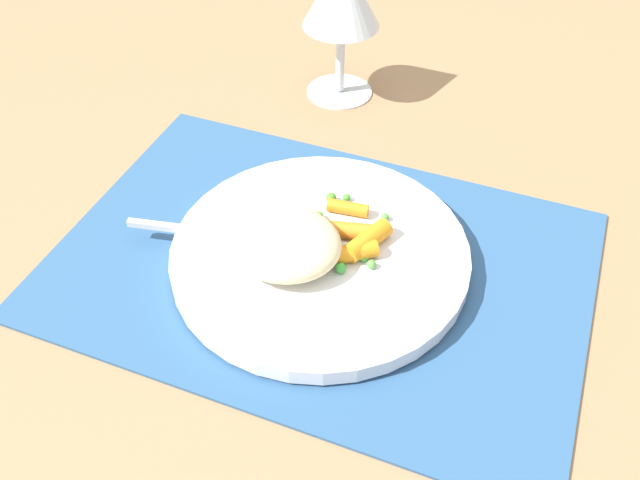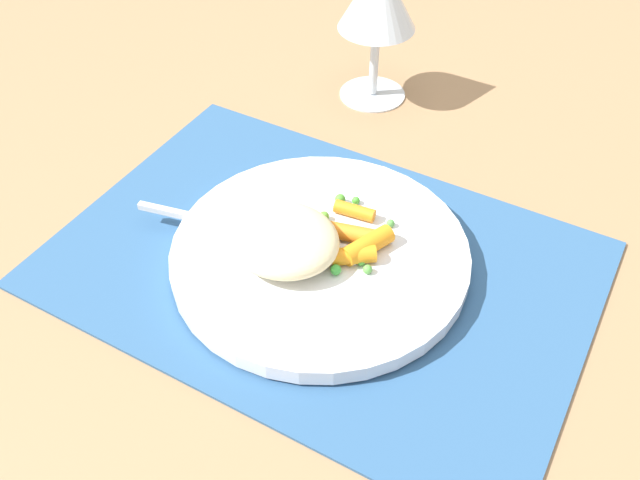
% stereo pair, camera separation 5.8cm
% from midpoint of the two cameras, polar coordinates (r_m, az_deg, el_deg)
% --- Properties ---
extents(ground_plane, '(2.40, 2.40, 0.00)m').
position_cam_midpoint_polar(ground_plane, '(0.61, 2.71, -2.21)').
color(ground_plane, '#997551').
extents(placemat, '(0.46, 0.31, 0.01)m').
position_cam_midpoint_polar(placemat, '(0.61, 2.72, -2.01)').
color(placemat, '#2D5684').
rests_on(placemat, ground_plane).
extents(plate, '(0.26, 0.26, 0.01)m').
position_cam_midpoint_polar(plate, '(0.60, 2.75, -1.32)').
color(plate, white).
rests_on(plate, placemat).
extents(rice_mound, '(0.10, 0.09, 0.03)m').
position_cam_midpoint_polar(rice_mound, '(0.58, -0.24, -0.06)').
color(rice_mound, beige).
rests_on(rice_mound, plate).
extents(carrot_portion, '(0.07, 0.08, 0.02)m').
position_cam_midpoint_polar(carrot_portion, '(0.59, 5.63, -0.01)').
color(carrot_portion, orange).
rests_on(carrot_portion, plate).
extents(pea_scatter, '(0.07, 0.09, 0.01)m').
position_cam_midpoint_polar(pea_scatter, '(0.60, 4.08, 0.13)').
color(pea_scatter, green).
rests_on(pea_scatter, plate).
extents(fork, '(0.21, 0.05, 0.01)m').
position_cam_midpoint_polar(fork, '(0.60, -1.51, 0.34)').
color(fork, silver).
rests_on(fork, plate).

